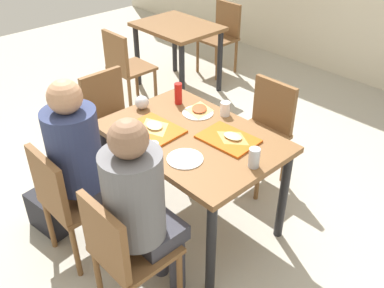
# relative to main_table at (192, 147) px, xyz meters

# --- Properties ---
(ground_plane) EXTENTS (10.00, 10.00, 0.02)m
(ground_plane) POSITION_rel_main_table_xyz_m (0.00, 0.00, -0.67)
(ground_plane) COLOR #B2AD9E
(main_table) EXTENTS (1.18, 0.82, 0.75)m
(main_table) POSITION_rel_main_table_xyz_m (0.00, 0.00, 0.00)
(main_table) COLOR brown
(main_table) RESTS_ON ground_plane
(chair_near_left) EXTENTS (0.40, 0.40, 0.85)m
(chair_near_left) POSITION_rel_main_table_xyz_m (-0.30, -0.79, -0.16)
(chair_near_left) COLOR brown
(chair_near_left) RESTS_ON ground_plane
(chair_near_right) EXTENTS (0.40, 0.40, 0.85)m
(chair_near_right) POSITION_rel_main_table_xyz_m (0.30, -0.79, -0.16)
(chair_near_right) COLOR brown
(chair_near_right) RESTS_ON ground_plane
(chair_far_side) EXTENTS (0.40, 0.40, 0.85)m
(chair_far_side) POSITION_rel_main_table_xyz_m (0.00, 0.79, -0.16)
(chair_far_side) COLOR brown
(chair_far_side) RESTS_ON ground_plane
(chair_left_end) EXTENTS (0.40, 0.40, 0.85)m
(chair_left_end) POSITION_rel_main_table_xyz_m (-0.97, 0.00, -0.16)
(chair_left_end) COLOR brown
(chair_left_end) RESTS_ON ground_plane
(person_in_red) EXTENTS (0.32, 0.42, 1.26)m
(person_in_red) POSITION_rel_main_table_xyz_m (-0.30, -0.65, 0.09)
(person_in_red) COLOR #383842
(person_in_red) RESTS_ON ground_plane
(person_in_brown_jacket) EXTENTS (0.32, 0.42, 1.26)m
(person_in_brown_jacket) POSITION_rel_main_table_xyz_m (0.30, -0.65, 0.09)
(person_in_brown_jacket) COLOR #383842
(person_in_brown_jacket) RESTS_ON ground_plane
(tray_red_near) EXTENTS (0.37, 0.28, 0.02)m
(tray_red_near) POSITION_rel_main_table_xyz_m (-0.21, -0.14, 0.11)
(tray_red_near) COLOR #D85914
(tray_red_near) RESTS_ON main_table
(tray_red_far) EXTENTS (0.38, 0.28, 0.02)m
(tray_red_far) POSITION_rel_main_table_xyz_m (0.21, 0.12, 0.11)
(tray_red_far) COLOR #D85914
(tray_red_far) RESTS_ON main_table
(paper_plate_center) EXTENTS (0.22, 0.22, 0.01)m
(paper_plate_center) POSITION_rel_main_table_xyz_m (-0.18, 0.22, 0.10)
(paper_plate_center) COLOR white
(paper_plate_center) RESTS_ON main_table
(paper_plate_near_edge) EXTENTS (0.22, 0.22, 0.01)m
(paper_plate_near_edge) POSITION_rel_main_table_xyz_m (0.18, -0.22, 0.10)
(paper_plate_near_edge) COLOR white
(paper_plate_near_edge) RESTS_ON main_table
(pizza_slice_a) EXTENTS (0.23, 0.19, 0.02)m
(pizza_slice_a) POSITION_rel_main_table_xyz_m (-0.22, -0.14, 0.12)
(pizza_slice_a) COLOR #DBAD60
(pizza_slice_a) RESTS_ON tray_red_near
(pizza_slice_b) EXTENTS (0.20, 0.14, 0.02)m
(pizza_slice_b) POSITION_rel_main_table_xyz_m (0.23, 0.14, 0.12)
(pizza_slice_b) COLOR #C68C47
(pizza_slice_b) RESTS_ON tray_red_far
(pizza_slice_c) EXTENTS (0.25, 0.25, 0.02)m
(pizza_slice_c) POSITION_rel_main_table_xyz_m (-0.19, 0.25, 0.12)
(pizza_slice_c) COLOR #DBAD60
(pizza_slice_c) RESTS_ON paper_plate_center
(plastic_cup_a) EXTENTS (0.07, 0.07, 0.10)m
(plastic_cup_a) POSITION_rel_main_table_xyz_m (-0.03, 0.35, 0.15)
(plastic_cup_a) COLOR white
(plastic_cup_a) RESTS_ON main_table
(plastic_cup_b) EXTENTS (0.07, 0.07, 0.10)m
(plastic_cup_b) POSITION_rel_main_table_xyz_m (0.03, -0.35, 0.15)
(plastic_cup_b) COLOR white
(plastic_cup_b) RESTS_ON main_table
(soda_can) EXTENTS (0.07, 0.07, 0.12)m
(soda_can) POSITION_rel_main_table_xyz_m (0.50, 0.02, 0.16)
(soda_can) COLOR #B7BCC6
(soda_can) RESTS_ON main_table
(condiment_bottle) EXTENTS (0.06, 0.06, 0.16)m
(condiment_bottle) POSITION_rel_main_table_xyz_m (-0.38, 0.22, 0.18)
(condiment_bottle) COLOR red
(condiment_bottle) RESTS_ON main_table
(foil_bundle) EXTENTS (0.10, 0.10, 0.10)m
(foil_bundle) POSITION_rel_main_table_xyz_m (-0.50, -0.02, 0.15)
(foil_bundle) COLOR silver
(foil_bundle) RESTS_ON main_table
(handbag) EXTENTS (0.34, 0.20, 0.28)m
(handbag) POSITION_rel_main_table_xyz_m (-0.65, -0.81, -0.52)
(handbag) COLOR black
(handbag) RESTS_ON ground_plane
(background_table) EXTENTS (0.90, 0.70, 0.75)m
(background_table) POSITION_rel_main_table_xyz_m (-1.77, 1.45, -0.03)
(background_table) COLOR brown
(background_table) RESTS_ON ground_plane
(background_chair_near) EXTENTS (0.40, 0.40, 0.85)m
(background_chair_near) POSITION_rel_main_table_xyz_m (-1.77, 0.71, -0.16)
(background_chair_near) COLOR brown
(background_chair_near) RESTS_ON ground_plane
(background_chair_far) EXTENTS (0.40, 0.40, 0.85)m
(background_chair_far) POSITION_rel_main_table_xyz_m (-1.77, 2.18, -0.16)
(background_chair_far) COLOR brown
(background_chair_far) RESTS_ON ground_plane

